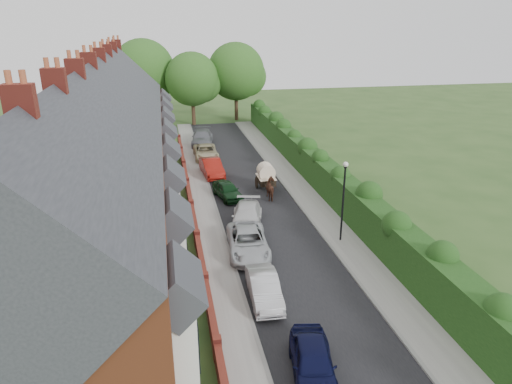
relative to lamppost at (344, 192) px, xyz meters
The scene contains 23 objects.
ground 6.20m from the lamppost, 130.36° to the right, with size 140.00×140.00×0.00m, color #2D4C1E.
road 8.66m from the lamppost, 119.12° to the left, with size 6.00×58.00×0.02m, color black.
pavement_hedge_side 7.71m from the lamppost, 88.36° to the left, with size 2.20×58.00×0.12m, color gray.
pavement_house_side 10.93m from the lamppost, 137.91° to the left, with size 1.70×58.00×0.12m, color gray.
kerb_hedge_side 7.76m from the lamppost, 96.92° to the left, with size 0.18×58.00×0.13m, color gray.
kerb_house_side 10.38m from the lamppost, 134.79° to the left, with size 0.18×58.00×0.13m, color gray.
hedge 7.47m from the lamppost, 74.05° to the left, with size 2.10×58.00×2.85m.
terrace_row 15.52m from the lamppost, 157.25° to the left, with size 9.05×40.50×11.50m.
garden_wall_row 10.98m from the lamppost, 145.56° to the left, with size 0.35×40.35×1.10m.
lamppost is the anchor object (origin of this frame).
tree_far_left 36.66m from the lamppost, 99.53° to the left, with size 7.14×6.80×9.29m.
tree_far_right 38.20m from the lamppost, 90.02° to the left, with size 7.98×7.60×10.31m.
tree_far_back 41.01m from the lamppost, 107.06° to the left, with size 8.40×8.00×10.82m.
car_navy 12.19m from the lamppost, 116.38° to the right, with size 1.64×4.06×1.38m, color black.
car_silver_a 8.39m from the lamppost, 138.92° to the right, with size 1.38×3.95×1.30m, color #B0B0B5.
car_silver_b 6.45m from the lamppost, behind, with size 2.30×4.99×1.39m, color #B6BABE.
car_white 6.77m from the lamppost, 147.94° to the left, with size 1.93×4.74×1.38m, color silver.
car_green 10.84m from the lamppost, 123.63° to the left, with size 1.50×3.73×1.27m, color black.
car_red 15.98m from the lamppost, 113.94° to the left, with size 1.58×4.53×1.49m, color maroon.
car_beige 20.97m from the lamppost, 107.91° to the left, with size 2.25×4.88×1.36m, color #BDAE88.
car_grey 26.28m from the lamppost, 103.83° to the left, with size 2.20×5.40×1.57m, color slate.
horse 8.66m from the lamppost, 107.68° to the left, with size 0.86×1.88×1.59m, color #462619.
horse_cart 10.45m from the lamppost, 104.22° to the left, with size 1.40×3.08×2.22m.
Camera 1 is at (-6.78, -19.88, 12.84)m, focal length 32.00 mm.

